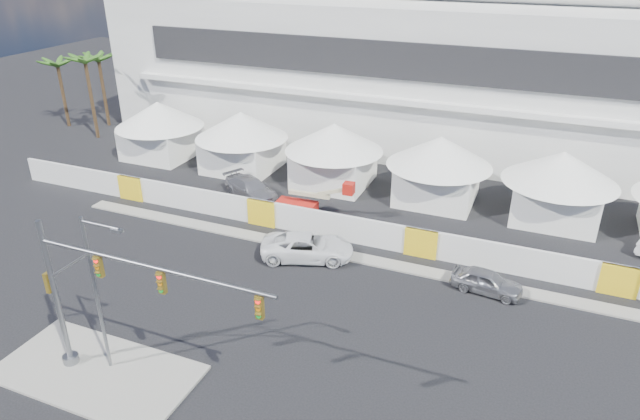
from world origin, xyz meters
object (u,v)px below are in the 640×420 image
at_px(traffic_mast, 96,298).
at_px(streetlight_median, 98,286).
at_px(sedan_silver, 487,281).
at_px(boom_lift, 304,204).
at_px(pickup_curb, 307,247).
at_px(lot_car_c, 251,188).

height_order(traffic_mast, streetlight_median, streetlight_median).
bearing_deg(sedan_silver, boom_lift, 75.46).
bearing_deg(traffic_mast, streetlight_median, 118.10).
height_order(pickup_curb, streetlight_median, streetlight_median).
distance_m(streetlight_median, boom_lift, 20.18).
distance_m(sedan_silver, streetlight_median, 21.87).
height_order(sedan_silver, pickup_curb, pickup_curb).
distance_m(sedan_silver, lot_car_c, 21.05).
height_order(pickup_curb, boom_lift, boom_lift).
relative_size(lot_car_c, boom_lift, 0.90).
bearing_deg(boom_lift, lot_car_c, 164.14).
relative_size(pickup_curb, boom_lift, 0.99).
height_order(lot_car_c, streetlight_median, streetlight_median).
height_order(sedan_silver, lot_car_c, lot_car_c).
bearing_deg(traffic_mast, sedan_silver, 42.89).
bearing_deg(traffic_mast, pickup_curb, 73.53).
bearing_deg(sedan_silver, pickup_curb, 98.60).
xyz_separation_m(traffic_mast, boom_lift, (1.26, 20.27, -3.81)).
distance_m(pickup_curb, streetlight_median, 14.97).
relative_size(lot_car_c, streetlight_median, 0.67).
distance_m(traffic_mast, streetlight_median, 0.68).
relative_size(pickup_curb, traffic_mast, 0.50).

